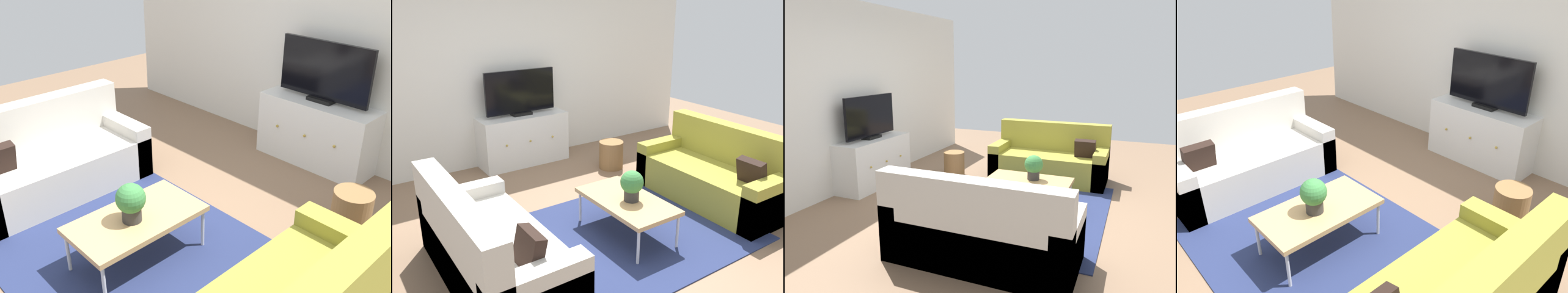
% 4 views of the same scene
% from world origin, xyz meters
% --- Properties ---
extents(ground_plane, '(10.00, 10.00, 0.00)m').
position_xyz_m(ground_plane, '(0.00, 0.00, 0.00)').
color(ground_plane, '#84664C').
extents(wall_back, '(6.40, 0.12, 2.70)m').
position_xyz_m(wall_back, '(0.00, 2.55, 1.35)').
color(wall_back, silver).
rests_on(wall_back, ground_plane).
extents(area_rug, '(2.50, 1.90, 0.01)m').
position_xyz_m(area_rug, '(0.00, -0.15, 0.01)').
color(area_rug, navy).
rests_on(area_rug, ground_plane).
extents(couch_left_side, '(0.81, 1.76, 0.89)m').
position_xyz_m(couch_left_side, '(-1.44, -0.10, 0.29)').
color(couch_left_side, beige).
rests_on(couch_left_side, ground_plane).
extents(couch_right_side, '(0.81, 1.76, 0.89)m').
position_xyz_m(couch_right_side, '(1.44, -0.10, 0.29)').
color(couch_right_side, olive).
rests_on(couch_right_side, ground_plane).
extents(coffee_table, '(0.57, 1.03, 0.40)m').
position_xyz_m(coffee_table, '(0.02, -0.15, 0.37)').
color(coffee_table, tan).
rests_on(coffee_table, ground_plane).
extents(potted_plant, '(0.23, 0.23, 0.31)m').
position_xyz_m(potted_plant, '(0.04, -0.20, 0.57)').
color(potted_plant, '#2D2D2D').
rests_on(potted_plant, coffee_table).
extents(tv_console, '(1.27, 0.47, 0.72)m').
position_xyz_m(tv_console, '(0.06, 2.27, 0.36)').
color(tv_console, white).
rests_on(tv_console, ground_plane).
extents(flat_screen_tv, '(1.03, 0.16, 0.64)m').
position_xyz_m(flat_screen_tv, '(0.06, 2.29, 1.04)').
color(flat_screen_tv, black).
rests_on(flat_screen_tv, tv_console).
extents(wicker_basket, '(0.34, 0.34, 0.39)m').
position_xyz_m(wicker_basket, '(1.00, 1.40, 0.19)').
color(wicker_basket, olive).
rests_on(wicker_basket, ground_plane).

